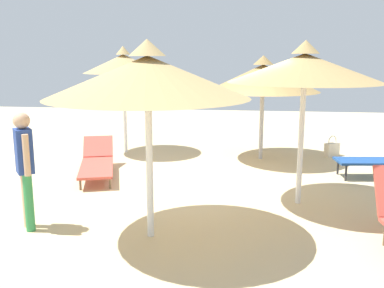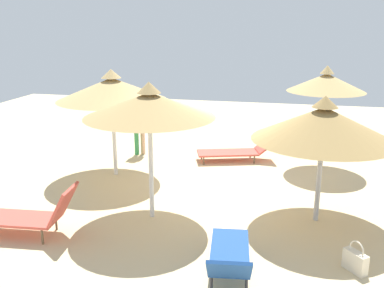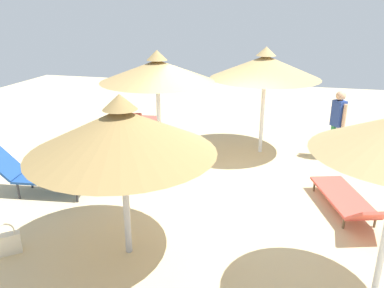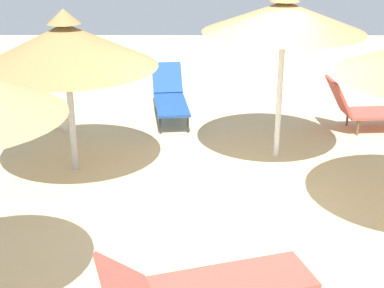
# 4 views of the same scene
# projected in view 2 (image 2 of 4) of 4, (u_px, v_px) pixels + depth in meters

# --- Properties ---
(ground) EXTENTS (24.00, 24.00, 0.10)m
(ground) POSITION_uv_depth(u_px,v_px,m) (206.00, 194.00, 10.18)
(ground) COLOR beige
(parasol_umbrella_near_left) EXTENTS (2.54, 2.54, 2.76)m
(parasol_umbrella_near_left) POSITION_uv_depth(u_px,v_px,m) (149.00, 105.00, 8.29)
(parasol_umbrella_near_left) COLOR white
(parasol_umbrella_near_left) RESTS_ON ground
(parasol_umbrella_center) EXTENTS (2.72, 2.72, 2.52)m
(parasol_umbrella_center) POSITION_uv_depth(u_px,v_px,m) (324.00, 124.00, 8.23)
(parasol_umbrella_center) COLOR #B2B2B7
(parasol_umbrella_center) RESTS_ON ground
(parasol_umbrella_near_right) EXTENTS (2.74, 2.74, 2.73)m
(parasol_umbrella_near_right) POSITION_uv_depth(u_px,v_px,m) (112.00, 89.00, 10.76)
(parasol_umbrella_near_right) COLOR white
(parasol_umbrella_near_right) RESTS_ON ground
(parasol_umbrella_far_left) EXTENTS (2.04, 2.04, 2.76)m
(parasol_umbrella_far_left) POSITION_uv_depth(u_px,v_px,m) (326.00, 83.00, 11.39)
(parasol_umbrella_far_left) COLOR white
(parasol_umbrella_far_left) RESTS_ON ground
(lounge_chair_far_right) EXTENTS (2.31, 1.29, 0.67)m
(lounge_chair_far_right) POSITION_uv_depth(u_px,v_px,m) (238.00, 151.00, 12.40)
(lounge_chair_far_right) COLOR #CC4C3F
(lounge_chair_far_right) RESTS_ON ground
(lounge_chair_front) EXTENTS (2.20, 0.87, 1.00)m
(lounge_chair_front) POSITION_uv_depth(u_px,v_px,m) (25.00, 215.00, 8.02)
(lounge_chair_front) COLOR #CC4C3F
(lounge_chair_front) RESTS_ON ground
(lounge_chair_edge) EXTENTS (0.84, 2.04, 0.91)m
(lounge_chair_edge) POSITION_uv_depth(u_px,v_px,m) (230.00, 257.00, 6.54)
(lounge_chair_edge) COLOR #1E478C
(lounge_chair_edge) RESTS_ON ground
(person_standing_back) EXTENTS (0.40, 0.35, 1.73)m
(person_standing_back) POSITION_uv_depth(u_px,v_px,m) (139.00, 122.00, 12.82)
(person_standing_back) COLOR tan
(person_standing_back) RESTS_ON ground
(handbag) EXTENTS (0.38, 0.42, 0.53)m
(handbag) POSITION_uv_depth(u_px,v_px,m) (355.00, 261.00, 6.91)
(handbag) COLOR beige
(handbag) RESTS_ON ground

